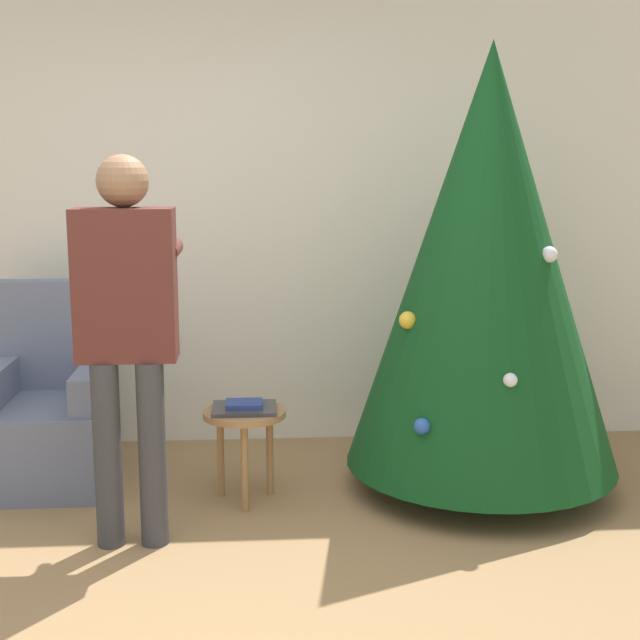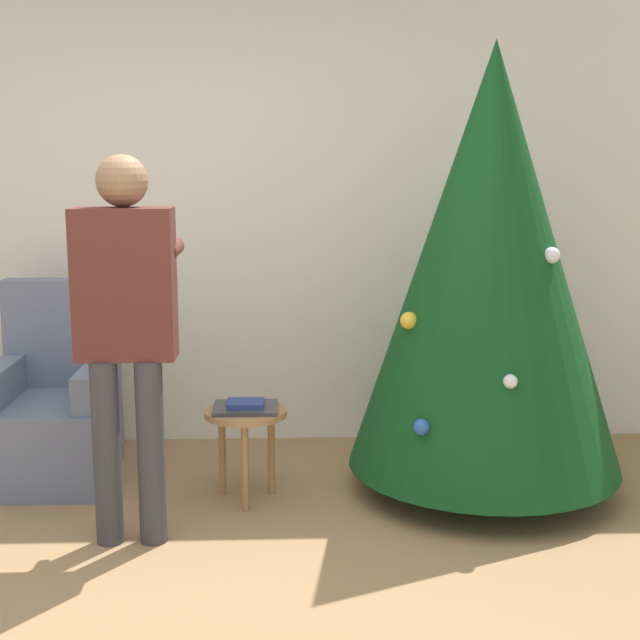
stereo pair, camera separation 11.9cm
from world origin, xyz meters
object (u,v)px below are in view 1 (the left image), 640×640
at_px(armchair, 49,415).
at_px(person_standing, 127,315).
at_px(christmas_tree, 486,260).
at_px(side_stool, 245,425).

bearing_deg(armchair, person_standing, -56.11).
bearing_deg(christmas_tree, person_standing, -162.74).
height_order(christmas_tree, side_stool, christmas_tree).
relative_size(armchair, person_standing, 0.61).
bearing_deg(side_stool, armchair, 159.22).
height_order(armchair, person_standing, person_standing).
xyz_separation_m(person_standing, side_stool, (0.49, 0.42, -0.63)).
relative_size(person_standing, side_stool, 3.67).
bearing_deg(armchair, christmas_tree, -7.35).
relative_size(christmas_tree, side_stool, 4.84).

